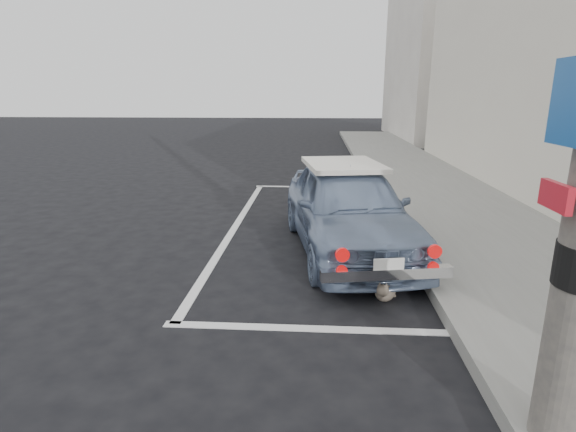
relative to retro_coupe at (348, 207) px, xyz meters
name	(u,v)px	position (x,y,z in m)	size (l,w,h in m)	color
ground	(269,305)	(-0.96, -1.87, -0.65)	(80.00, 80.00, 0.00)	black
sidewalk	(498,245)	(2.24, 0.13, -0.58)	(2.80, 40.00, 0.15)	slate
building_far	(434,58)	(5.39, 18.13, 3.35)	(3.50, 10.00, 8.00)	beige
pline_rear	(314,329)	(-0.46, -2.37, -0.65)	(3.00, 0.12, 0.01)	silver
pline_front	(316,187)	(-0.46, 4.63, -0.65)	(3.00, 0.12, 0.01)	silver
pline_side	(236,226)	(-1.86, 1.13, -0.65)	(0.12, 7.00, 0.01)	silver
retro_coupe	(348,207)	(0.00, 0.00, 0.00)	(2.14, 3.99, 1.29)	#7285A5
cat	(385,290)	(0.33, -1.68, -0.53)	(0.33, 0.48, 0.27)	brown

